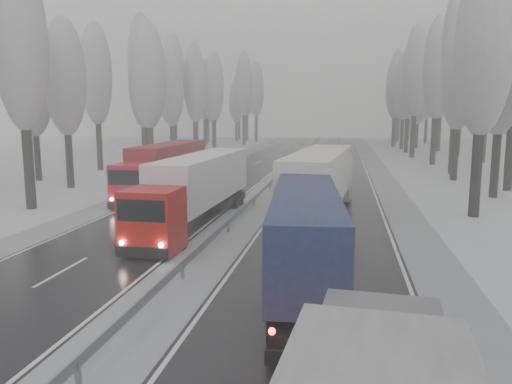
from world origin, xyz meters
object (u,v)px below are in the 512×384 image
(truck_cream_box, at_px, (322,179))
(box_truck_distant, at_px, (331,146))
(truck_red_red, at_px, (166,165))
(truck_red_white, at_px, (198,185))
(truck_blue_box, at_px, (305,225))

(truck_cream_box, distance_m, box_truck_distant, 51.36)
(box_truck_distant, xyz_separation_m, truck_red_red, (-12.25, -43.65, 1.01))
(truck_red_white, bearing_deg, truck_cream_box, 23.65)
(truck_red_white, bearing_deg, truck_red_red, 120.76)
(truck_blue_box, xyz_separation_m, truck_red_red, (-12.97, 19.59, 0.19))
(box_truck_distant, distance_m, truck_red_red, 45.35)
(box_truck_distant, distance_m, truck_red_white, 54.62)
(truck_red_red, bearing_deg, truck_cream_box, -30.63)
(truck_blue_box, bearing_deg, truck_cream_box, 84.59)
(truck_blue_box, bearing_deg, box_truck_distant, 85.82)
(truck_blue_box, distance_m, box_truck_distant, 63.25)
(box_truck_distant, bearing_deg, truck_cream_box, -82.80)
(truck_cream_box, bearing_deg, truck_red_white, -153.04)
(truck_blue_box, bearing_deg, truck_red_white, 123.38)
(truck_red_white, relative_size, truck_red_red, 1.00)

